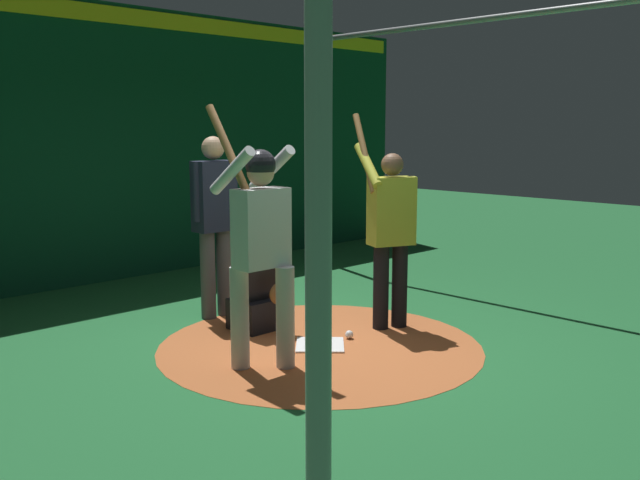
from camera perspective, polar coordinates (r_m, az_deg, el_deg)
ground_plane at (r=6.25m, az=0.00°, el=-8.63°), size 26.51×26.51×0.00m
dirt_circle at (r=6.25m, az=0.00°, el=-8.60°), size 2.85×2.85×0.01m
home_plate at (r=6.25m, az=0.00°, el=-8.52°), size 0.59×0.59×0.01m
batter at (r=5.48m, az=-4.90°, el=0.22°), size 0.68×0.49×2.09m
catcher at (r=6.66m, az=-5.07°, el=-4.15°), size 0.58×0.40×0.97m
umpire at (r=7.07m, az=-8.57°, el=1.94°), size 0.23×0.49×1.82m
visitor at (r=6.64m, az=5.75°, el=0.99°), size 0.65×0.52×2.04m
back_wall at (r=9.09m, az=-17.33°, el=7.51°), size 0.23×10.51×3.39m
cage_frame at (r=5.95m, az=0.00°, el=11.77°), size 5.69×5.61×3.13m
baseball_0 at (r=6.44m, az=2.40°, el=-7.69°), size 0.07×0.07×0.07m
baseball_1 at (r=7.45m, az=-0.13°, el=-5.32°), size 0.07×0.07×0.07m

